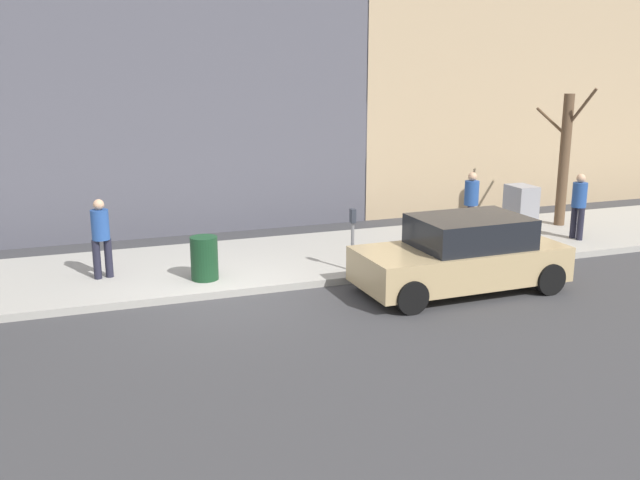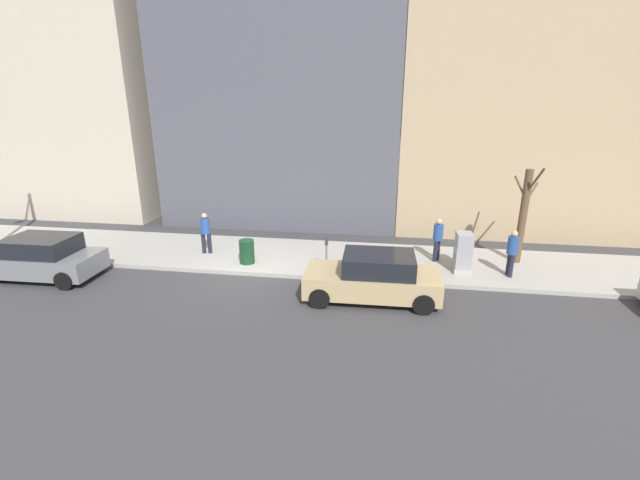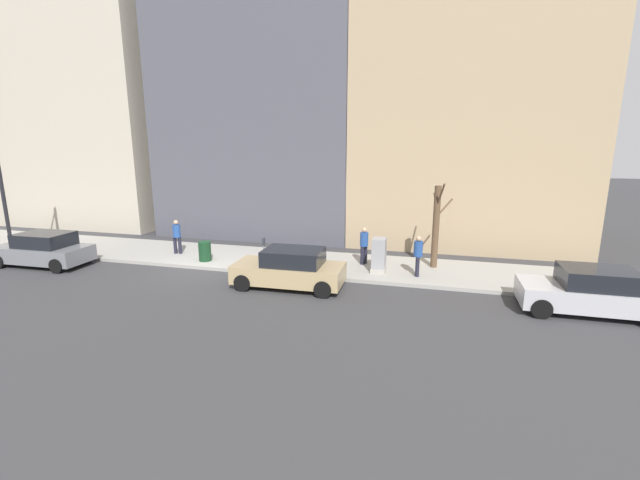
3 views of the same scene
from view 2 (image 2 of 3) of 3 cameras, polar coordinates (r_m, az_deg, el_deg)
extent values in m
plane|color=#38383A|center=(15.72, -9.74, -4.74)|extent=(120.00, 120.00, 0.00)
cube|color=#9E9B93|center=(17.47, -7.71, -2.00)|extent=(4.00, 36.00, 0.15)
cube|color=tan|center=(13.69, 6.89, -5.59)|extent=(1.90, 4.24, 0.70)
cube|color=black|center=(13.44, 7.85, -3.09)|extent=(1.65, 2.24, 0.60)
cylinder|color=black|center=(13.12, -0.06, -7.76)|extent=(0.24, 0.65, 0.64)
cylinder|color=black|center=(14.65, 0.82, -4.87)|extent=(0.24, 0.65, 0.64)
cylinder|color=black|center=(13.12, 13.64, -8.32)|extent=(0.24, 0.65, 0.64)
cylinder|color=black|center=(14.65, 13.00, -5.36)|extent=(0.24, 0.65, 0.64)
cube|color=slate|center=(18.16, -33.32, -2.51)|extent=(1.91, 4.24, 0.70)
cube|color=black|center=(17.84, -33.19, -0.59)|extent=(1.66, 2.24, 0.60)
cylinder|color=black|center=(19.84, -35.07, -2.03)|extent=(0.24, 0.65, 0.64)
cylinder|color=black|center=(16.67, -30.92, -4.67)|extent=(0.24, 0.65, 0.64)
cylinder|color=black|center=(17.92, -27.69, -2.65)|extent=(0.24, 0.65, 0.64)
cylinder|color=slate|center=(15.26, 0.86, -2.47)|extent=(0.07, 0.07, 1.05)
cube|color=#2D333D|center=(15.03, 0.88, -0.06)|extent=(0.14, 0.10, 0.30)
cube|color=#A8A399|center=(16.33, 18.31, -3.65)|extent=(0.83, 0.61, 0.18)
cube|color=#939399|center=(16.09, 18.56, -1.28)|extent=(0.75, 0.55, 1.25)
cylinder|color=brown|center=(17.56, 25.42, 2.79)|extent=(0.28, 0.28, 3.54)
cylinder|color=brown|center=(17.86, 25.17, 6.35)|extent=(1.17, 0.24, 0.73)
cylinder|color=brown|center=(16.97, 26.76, 7.02)|extent=(0.79, 0.32, 1.08)
cylinder|color=brown|center=(17.94, 26.23, 5.45)|extent=(0.97, 0.74, 0.82)
cylinder|color=#14381E|center=(16.38, -9.72, -1.54)|extent=(0.56, 0.56, 0.90)
cylinder|color=#1E1E2D|center=(16.30, 24.12, -3.18)|extent=(0.16, 0.16, 0.82)
cylinder|color=#1E1E2D|center=(16.52, 23.88, -2.88)|extent=(0.16, 0.16, 0.82)
cylinder|color=#23478C|center=(16.18, 24.33, -0.65)|extent=(0.36, 0.36, 0.62)
sphere|color=tan|center=(16.06, 24.52, 0.77)|extent=(0.22, 0.22, 0.22)
cylinder|color=#1E1E2D|center=(17.12, 15.44, -1.21)|extent=(0.16, 0.16, 0.82)
cylinder|color=#1E1E2D|center=(16.91, 15.13, -1.43)|extent=(0.16, 0.16, 0.82)
cylinder|color=#23478C|center=(16.79, 15.49, 0.99)|extent=(0.36, 0.36, 0.62)
sphere|color=tan|center=(16.68, 15.61, 2.37)|extent=(0.22, 0.22, 0.22)
cylinder|color=#1E1E2D|center=(17.77, -14.51, -0.41)|extent=(0.16, 0.16, 0.82)
cylinder|color=#1E1E2D|center=(17.83, -15.26, -0.42)|extent=(0.16, 0.16, 0.82)
cylinder|color=#23478C|center=(17.59, -15.07, 1.81)|extent=(0.36, 0.36, 0.62)
sphere|color=tan|center=(17.48, -15.18, 3.13)|extent=(0.22, 0.22, 0.22)
cube|color=#4C4C56|center=(25.66, -3.26, 24.98)|extent=(11.54, 11.54, 18.17)
cube|color=#BCB29E|center=(31.26, -28.46, 18.61)|extent=(12.37, 12.37, 14.76)
camera|label=1|loc=(7.81, -74.14, -6.97)|focal=40.00mm
camera|label=3|loc=(5.52, 121.08, -16.20)|focal=24.00mm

